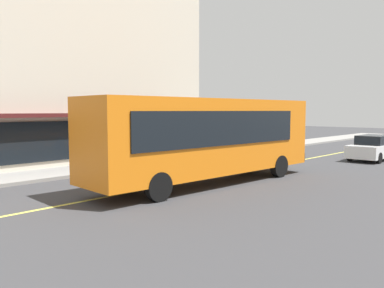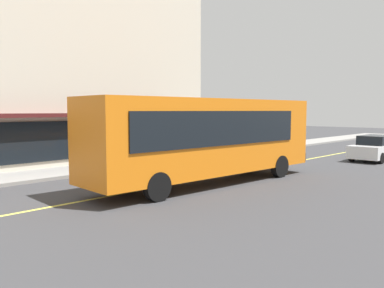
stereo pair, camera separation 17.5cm
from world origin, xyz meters
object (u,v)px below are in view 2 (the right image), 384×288
Objects in this scene: pedestrian_at_corner at (172,143)px; traffic_light at (214,118)px; bus at (208,136)px; car_white at (375,148)px; pedestrian_mid_block at (91,150)px.

traffic_light is at bearing 0.83° from pedestrian_at_corner.
bus is at bearing -140.48° from traffic_light.
car_white is at bearing -10.00° from bus.
pedestrian_mid_block is (-4.84, 0.77, -0.13)m from pedestrian_at_corner.
car_white is 2.48× the size of pedestrian_at_corner.
pedestrian_mid_block is (-14.38, 8.73, 0.33)m from car_white.
pedestrian_at_corner is 1.12× the size of pedestrian_mid_block.
traffic_light is at bearing 125.98° from car_white.
bus is 2.61× the size of car_white.
traffic_light is 1.84× the size of pedestrian_at_corner.
bus is at bearing -119.79° from pedestrian_at_corner.
pedestrian_at_corner is (3.27, 5.71, -0.79)m from bus.
car_white is 12.44m from pedestrian_at_corner.
traffic_light is 8.71m from pedestrian_mid_block.
pedestrian_at_corner reaches higher than pedestrian_mid_block.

